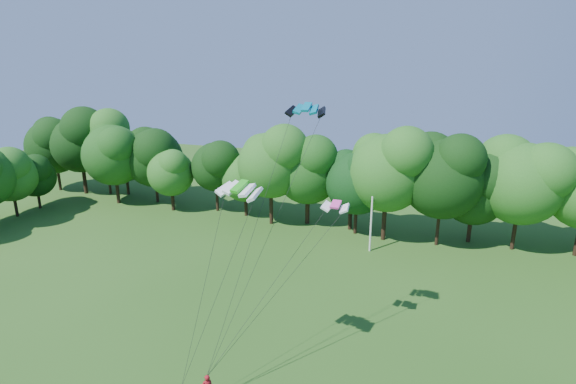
% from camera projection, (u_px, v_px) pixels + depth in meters
% --- Properties ---
extents(utility_pole, '(1.70, 0.21, 8.48)m').
position_uv_depth(utility_pole, '(372.00, 214.00, 48.32)').
color(utility_pole, silver).
rests_on(utility_pole, ground).
extents(kite_teal, '(2.42, 1.12, 0.53)m').
position_uv_depth(kite_teal, '(307.00, 107.00, 27.75)').
color(kite_teal, '#04748F').
rests_on(kite_teal, ground).
extents(kite_green, '(2.99, 1.85, 0.59)m').
position_uv_depth(kite_green, '(240.00, 186.00, 26.57)').
color(kite_green, green).
rests_on(kite_green, ground).
extents(kite_pink, '(1.94, 1.03, 0.42)m').
position_uv_depth(kite_pink, '(336.00, 204.00, 30.94)').
color(kite_pink, '#F243A8').
rests_on(kite_pink, ground).
extents(tree_back_west, '(7.06, 7.06, 10.27)m').
position_uv_depth(tree_back_west, '(124.00, 154.00, 68.69)').
color(tree_back_west, '#362515').
rests_on(tree_back_west, ground).
extents(tree_back_center, '(8.21, 8.21, 11.94)m').
position_uv_depth(tree_back_center, '(358.00, 174.00, 52.50)').
color(tree_back_center, black).
rests_on(tree_back_center, ground).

